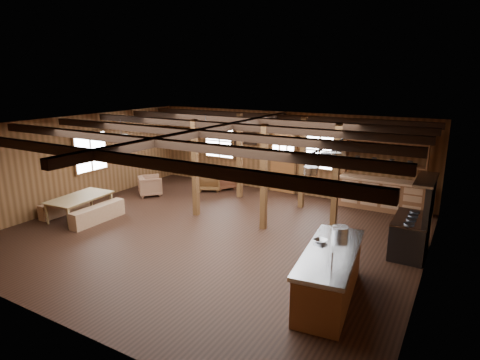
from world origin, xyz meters
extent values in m
cube|color=black|center=(0.00, 0.00, -0.01)|extent=(10.00, 9.00, 0.02)
cube|color=black|center=(0.00, 0.00, 2.81)|extent=(10.00, 9.00, 0.02)
cube|color=#533217|center=(-5.01, 0.00, 1.40)|extent=(0.02, 9.00, 2.80)
cube|color=#533217|center=(5.01, 0.00, 1.40)|extent=(0.02, 9.00, 2.80)
cube|color=#533217|center=(0.00, 4.51, 1.40)|extent=(10.00, 0.02, 2.80)
cube|color=#533217|center=(0.00, -4.51, 1.40)|extent=(10.00, 0.02, 2.80)
cube|color=black|center=(0.00, -3.50, 2.68)|extent=(9.80, 0.12, 0.18)
cube|color=black|center=(0.00, -2.00, 2.68)|extent=(9.80, 0.12, 0.18)
cube|color=black|center=(0.00, -0.50, 2.68)|extent=(9.80, 0.12, 0.18)
cube|color=black|center=(0.00, 1.00, 2.68)|extent=(9.80, 0.12, 0.18)
cube|color=black|center=(0.00, 2.50, 2.68)|extent=(9.80, 0.12, 0.18)
cube|color=black|center=(0.00, 3.80, 2.68)|extent=(9.80, 0.12, 0.18)
cube|color=black|center=(0.00, 0.00, 2.68)|extent=(0.18, 8.82, 0.18)
cube|color=#4B3015|center=(-1.20, 1.00, 1.40)|extent=(0.15, 0.15, 2.80)
cube|color=#4B3015|center=(-1.00, 3.20, 1.40)|extent=(0.15, 0.15, 2.80)
cube|color=#4B3015|center=(1.00, 1.00, 1.40)|extent=(0.15, 0.15, 2.80)
cube|color=#4B3015|center=(1.20, 3.20, 1.40)|extent=(0.15, 0.15, 2.80)
cube|color=#4B3015|center=(2.60, 2.00, 1.40)|extent=(0.15, 0.15, 2.80)
cube|color=brown|center=(0.00, 4.45, 0.55)|extent=(0.90, 0.06, 1.10)
cube|color=#4B3015|center=(-0.48, 4.45, 1.05)|extent=(0.06, 0.08, 2.10)
cube|color=#4B3015|center=(0.48, 4.45, 1.05)|extent=(0.06, 0.08, 2.10)
cube|color=#4B3015|center=(0.00, 4.45, 2.12)|extent=(1.02, 0.08, 0.06)
cube|color=white|center=(0.00, 4.45, 1.55)|extent=(0.84, 0.02, 0.90)
cube|color=white|center=(-2.60, 4.46, 1.60)|extent=(1.20, 0.02, 1.20)
cube|color=#4B3015|center=(-2.60, 4.46, 1.60)|extent=(1.32, 0.06, 1.32)
cube|color=white|center=(1.30, 4.46, 1.60)|extent=(0.90, 0.02, 1.20)
cube|color=#4B3015|center=(1.30, 4.46, 1.60)|extent=(1.02, 0.06, 1.32)
cube|color=white|center=(-4.96, 0.50, 1.60)|extent=(0.02, 1.20, 1.20)
cube|color=#4B3015|center=(-4.96, 0.50, 1.60)|extent=(0.14, 1.24, 1.32)
cube|color=silver|center=(-1.30, 4.46, 1.80)|extent=(0.50, 0.03, 0.40)
cube|color=black|center=(-1.30, 4.45, 1.80)|extent=(0.55, 0.02, 0.45)
cube|color=silver|center=(-1.90, 4.46, 1.70)|extent=(0.35, 0.03, 0.45)
cube|color=black|center=(-1.90, 4.45, 1.70)|extent=(0.40, 0.02, 0.50)
cube|color=silver|center=(-1.30, 4.46, 1.30)|extent=(0.40, 0.03, 0.30)
cube|color=black|center=(-1.30, 4.45, 1.30)|extent=(0.45, 0.02, 0.35)
cube|color=brown|center=(3.40, 4.20, 0.45)|extent=(2.50, 0.55, 0.90)
cube|color=#976944|center=(3.40, 4.18, 0.93)|extent=(2.55, 0.60, 0.06)
cube|color=brown|center=(3.40, 4.25, 1.40)|extent=(2.30, 0.35, 0.04)
cube|color=brown|center=(3.40, 4.25, 1.75)|extent=(2.30, 0.35, 0.04)
cube|color=brown|center=(3.40, 4.25, 2.10)|extent=(2.30, 0.35, 0.04)
cube|color=brown|center=(2.25, 4.25, 1.75)|extent=(0.04, 0.35, 1.40)
cube|color=brown|center=(4.55, 4.25, 1.75)|extent=(0.04, 0.35, 1.40)
cylinder|color=#2E2E31|center=(-3.00, 0.00, 2.58)|extent=(0.02, 0.02, 0.45)
cone|color=white|center=(-3.00, 0.00, 2.25)|extent=(0.36, 0.36, 0.22)
cylinder|color=#2E2E31|center=(-1.50, 2.00, 2.58)|extent=(0.02, 0.02, 0.45)
cone|color=white|center=(-1.50, 2.00, 2.25)|extent=(0.36, 0.36, 0.22)
cylinder|color=#2E2E31|center=(2.95, 0.30, 2.55)|extent=(0.04, 3.00, 0.04)
cylinder|color=#2E2E31|center=(3.00, -1.05, 2.44)|extent=(0.01, 0.01, 0.22)
cylinder|color=silver|center=(3.00, -1.05, 2.26)|extent=(0.26, 0.26, 0.14)
cylinder|color=#2E2E31|center=(2.87, -0.66, 2.40)|extent=(0.01, 0.01, 0.30)
cylinder|color=#2E2E31|center=(2.87, -0.66, 2.18)|extent=(0.25, 0.25, 0.14)
cylinder|color=#2E2E31|center=(2.86, -0.28, 2.45)|extent=(0.01, 0.01, 0.21)
cylinder|color=silver|center=(2.86, -0.28, 2.27)|extent=(0.19, 0.19, 0.14)
cylinder|color=#2E2E31|center=(2.90, 0.11, 2.47)|extent=(0.01, 0.01, 0.16)
cylinder|color=#2E2E31|center=(2.90, 0.11, 2.32)|extent=(0.23, 0.23, 0.14)
cylinder|color=#2E2E31|center=(3.01, 0.49, 2.45)|extent=(0.01, 0.01, 0.20)
cylinder|color=silver|center=(3.01, 0.49, 2.28)|extent=(0.22, 0.22, 0.14)
cylinder|color=#2E2E31|center=(2.88, 0.88, 2.45)|extent=(0.01, 0.01, 0.21)
cylinder|color=#2E2E31|center=(2.88, 0.88, 2.27)|extent=(0.21, 0.21, 0.14)
cylinder|color=#2E2E31|center=(2.88, 1.26, 2.42)|extent=(0.01, 0.01, 0.27)
cylinder|color=silver|center=(2.88, 1.26, 2.21)|extent=(0.28, 0.28, 0.14)
cylinder|color=#2E2E31|center=(3.00, 1.65, 2.44)|extent=(0.01, 0.01, 0.22)
cylinder|color=#2E2E31|center=(3.00, 1.65, 2.26)|extent=(0.20, 0.20, 0.14)
cube|color=brown|center=(3.60, -1.49, 0.43)|extent=(1.08, 2.48, 0.86)
cube|color=silver|center=(3.60, -1.49, 0.90)|extent=(1.17, 2.59, 0.08)
cylinder|color=#2E2E31|center=(3.60, -2.09, 0.90)|extent=(0.44, 0.44, 0.06)
cylinder|color=silver|center=(3.80, -2.09, 1.05)|extent=(0.03, 0.03, 0.30)
cube|color=#976944|center=(3.00, 0.77, 0.18)|extent=(0.48, 0.39, 0.37)
cube|color=#2E2E31|center=(4.60, 1.30, 0.41)|extent=(0.73, 1.38, 0.83)
cube|color=silver|center=(4.60, 1.30, 0.84)|extent=(0.75, 1.39, 0.04)
cube|color=#2E2E31|center=(4.92, 1.30, 1.33)|extent=(0.12, 1.38, 0.92)
cube|color=silver|center=(4.80, 1.30, 1.79)|extent=(0.40, 1.47, 0.05)
imported|color=olive|center=(-3.90, -0.86, 0.31)|extent=(1.14, 1.86, 0.63)
cube|color=#976944|center=(-4.65, -0.86, 0.21)|extent=(0.29, 1.56, 0.43)
cube|color=#976944|center=(-3.23, -0.86, 0.23)|extent=(0.32, 1.69, 0.47)
imported|color=brown|center=(-2.35, 3.40, 0.37)|extent=(1.08, 1.09, 0.75)
imported|color=brown|center=(-2.01, 3.80, 0.34)|extent=(0.99, 1.00, 0.67)
imported|color=brown|center=(-3.73, 1.83, 0.34)|extent=(1.03, 1.04, 0.68)
cylinder|color=silver|center=(3.54, -0.73, 1.04)|extent=(0.32, 0.32, 0.19)
imported|color=silver|center=(3.32, -1.23, 0.97)|extent=(0.30, 0.30, 0.06)
camera|label=1|loc=(5.49, -8.03, 3.99)|focal=30.00mm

